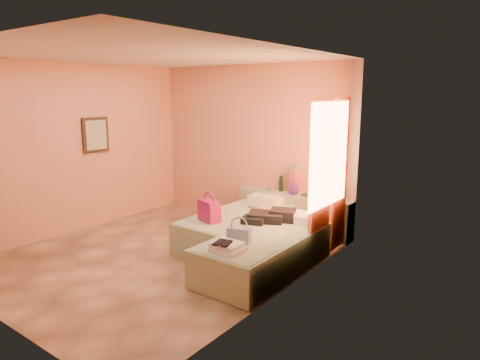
# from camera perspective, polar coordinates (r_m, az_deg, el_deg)

# --- Properties ---
(ground) EXTENTS (4.50, 4.50, 0.00)m
(ground) POSITION_cam_1_polar(r_m,az_deg,el_deg) (6.39, -10.44, -9.85)
(ground) COLOR tan
(ground) RESTS_ON ground
(room_walls) EXTENTS (4.02, 4.51, 2.81)m
(room_walls) POSITION_cam_1_polar(r_m,az_deg,el_deg) (6.23, -5.91, 6.69)
(room_walls) COLOR tan
(room_walls) RESTS_ON ground
(headboard_ledge) EXTENTS (2.05, 0.30, 0.65)m
(headboard_ledge) POSITION_cam_1_polar(r_m,az_deg,el_deg) (7.28, 7.09, -4.35)
(headboard_ledge) COLOR #A2A98A
(headboard_ledge) RESTS_ON ground
(bed_left) EXTENTS (0.90, 2.00, 0.50)m
(bed_left) POSITION_cam_1_polar(r_m,az_deg,el_deg) (6.65, -0.28, -6.47)
(bed_left) COLOR #ABC39D
(bed_left) RESTS_ON ground
(bed_right) EXTENTS (0.90, 2.00, 0.50)m
(bed_right) POSITION_cam_1_polar(r_m,az_deg,el_deg) (5.69, 3.27, -9.70)
(bed_right) COLOR #ABC39D
(bed_right) RESTS_ON ground
(water_bottle) EXTENTS (0.09, 0.09, 0.26)m
(water_bottle) POSITION_cam_1_polar(r_m,az_deg,el_deg) (7.36, 5.48, -0.50)
(water_bottle) COLOR #153A20
(water_bottle) RESTS_ON headboard_ledge
(rainbow_box) EXTENTS (0.12, 0.12, 0.48)m
(rainbow_box) POSITION_cam_1_polar(r_m,az_deg,el_deg) (7.12, 7.20, -0.01)
(rainbow_box) COLOR #A9145B
(rainbow_box) RESTS_ON headboard_ledge
(small_dish) EXTENTS (0.11, 0.11, 0.03)m
(small_dish) POSITION_cam_1_polar(r_m,az_deg,el_deg) (7.47, 3.96, -1.20)
(small_dish) COLOR #498762
(small_dish) RESTS_ON headboard_ledge
(green_book) EXTENTS (0.19, 0.14, 0.03)m
(green_book) POSITION_cam_1_polar(r_m,az_deg,el_deg) (7.08, 8.96, -2.01)
(green_book) COLOR #294C2C
(green_book) RESTS_ON headboard_ledge
(flower_vase) EXTENTS (0.23, 0.23, 0.24)m
(flower_vase) POSITION_cam_1_polar(r_m,az_deg,el_deg) (6.88, 12.72, -1.67)
(flower_vase) COLOR white
(flower_vase) RESTS_ON headboard_ledge
(magenta_handbag) EXTENTS (0.37, 0.27, 0.31)m
(magenta_handbag) POSITION_cam_1_polar(r_m,az_deg,el_deg) (6.14, -4.12, -4.10)
(magenta_handbag) COLOR #A9145B
(magenta_handbag) RESTS_ON bed_left
(khaki_garment) EXTENTS (0.34, 0.29, 0.05)m
(khaki_garment) POSITION_cam_1_polar(r_m,az_deg,el_deg) (6.84, 2.75, -3.56)
(khaki_garment) COLOR tan
(khaki_garment) RESTS_ON bed_left
(clothes_pile) EXTENTS (0.70, 0.70, 0.16)m
(clothes_pile) POSITION_cam_1_polar(r_m,az_deg,el_deg) (6.14, 3.80, -4.83)
(clothes_pile) COLOR black
(clothes_pile) RESTS_ON bed_right
(blue_handbag) EXTENTS (0.31, 0.20, 0.18)m
(blue_handbag) POSITION_cam_1_polar(r_m,az_deg,el_deg) (5.30, -0.14, -7.36)
(blue_handbag) COLOR #445AA4
(blue_handbag) RESTS_ON bed_right
(towel_stack) EXTENTS (0.35, 0.30, 0.10)m
(towel_stack) POSITION_cam_1_polar(r_m,az_deg,el_deg) (5.02, -1.66, -9.00)
(towel_stack) COLOR white
(towel_stack) RESTS_ON bed_right
(sandal_pair) EXTENTS (0.20, 0.24, 0.02)m
(sandal_pair) POSITION_cam_1_polar(r_m,az_deg,el_deg) (4.98, -2.38, -8.40)
(sandal_pair) COLOR black
(sandal_pair) RESTS_ON towel_stack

